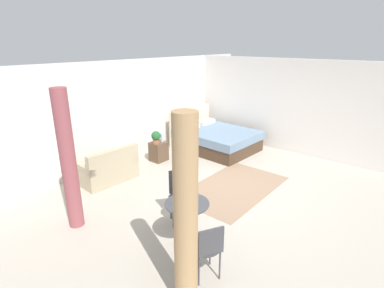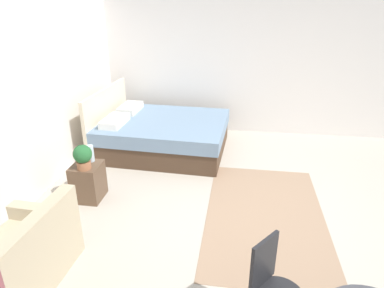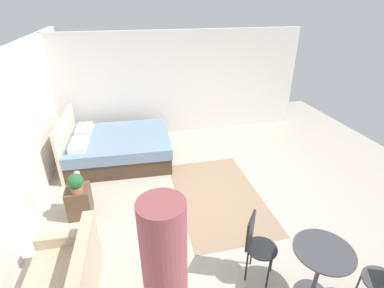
# 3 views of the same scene
# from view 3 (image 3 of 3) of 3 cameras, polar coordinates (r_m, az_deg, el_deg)

# --- Properties ---
(ground_plane) EXTENTS (9.19, 9.19, 0.02)m
(ground_plane) POSITION_cam_3_polar(r_m,az_deg,el_deg) (5.29, 4.94, -10.96)
(ground_plane) COLOR #B2A899
(wall_back) EXTENTS (9.19, 0.12, 2.59)m
(wall_back) POSITION_cam_3_polar(r_m,az_deg,el_deg) (4.71, -33.09, -2.02)
(wall_back) COLOR silver
(wall_back) RESTS_ON ground
(wall_right) EXTENTS (0.12, 6.19, 2.59)m
(wall_right) POSITION_cam_3_polar(r_m,az_deg,el_deg) (7.42, -2.09, 11.90)
(wall_right) COLOR silver
(wall_right) RESTS_ON ground
(area_rug) EXTENTS (2.49, 1.48, 0.01)m
(area_rug) POSITION_cam_3_polar(r_m,az_deg,el_deg) (5.35, 5.24, -10.21)
(area_rug) COLOR #93755B
(area_rug) RESTS_ON ground
(bed) EXTENTS (1.83, 2.24, 1.08)m
(bed) POSITION_cam_3_polar(r_m,az_deg,el_deg) (6.51, -14.73, -0.62)
(bed) COLOR #473323
(bed) RESTS_ON ground
(couch) EXTENTS (1.27, 0.83, 0.81)m
(couch) POSITION_cam_3_polar(r_m,az_deg,el_deg) (3.98, -24.02, -24.18)
(couch) COLOR tan
(couch) RESTS_ON ground
(nightstand) EXTENTS (0.40, 0.37, 0.51)m
(nightstand) POSITION_cam_3_polar(r_m,az_deg,el_deg) (5.15, -21.53, -10.57)
(nightstand) COLOR brown
(nightstand) RESTS_ON ground
(potted_plant) EXTENTS (0.24, 0.24, 0.33)m
(potted_plant) POSITION_cam_3_polar(r_m,az_deg,el_deg) (4.82, -22.20, -7.15)
(potted_plant) COLOR #935B3D
(potted_plant) RESTS_ON nightstand
(vase) EXTENTS (0.09, 0.09, 0.23)m
(vase) POSITION_cam_3_polar(r_m,az_deg,el_deg) (5.04, -21.78, -6.36)
(vase) COLOR silver
(vase) RESTS_ON nightstand
(balcony_table) EXTENTS (0.67, 0.67, 0.75)m
(balcony_table) POSITION_cam_3_polar(r_m,az_deg,el_deg) (3.84, 24.15, -21.08)
(balcony_table) COLOR #3F3F44
(balcony_table) RESTS_ON ground
(cafe_chair_near_window) EXTENTS (0.54, 0.54, 0.92)m
(cafe_chair_near_window) POSITION_cam_3_polar(r_m,az_deg,el_deg) (3.81, 12.62, -18.47)
(cafe_chair_near_window) COLOR black
(cafe_chair_near_window) RESTS_ON ground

